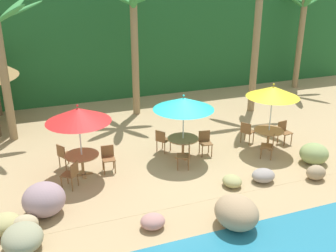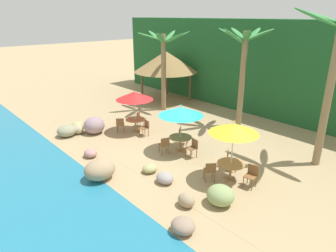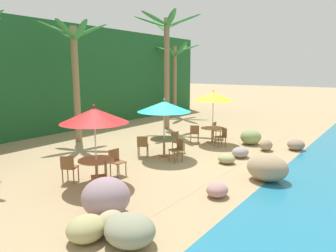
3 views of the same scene
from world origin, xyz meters
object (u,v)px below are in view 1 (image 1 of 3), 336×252
(chair_red_seaward, at_px, (108,157))
(palm_tree_second, at_px, (134,29))
(dining_table_yellow, at_px, (269,133))
(umbrella_red, at_px, (78,115))
(dining_table_teal, at_px, (183,141))
(chair_yellow_seaward, at_px, (284,131))
(palm_tree_third, at_px, (258,14))
(chair_yellow_left, at_px, (270,145))
(dining_table_red, at_px, (82,158))
(umbrella_yellow, at_px, (273,92))
(chair_red_left, at_px, (72,173))
(chair_teal_inland, at_px, (162,139))
(chair_teal_left, at_px, (186,155))
(chair_teal_seaward, at_px, (205,141))
(chair_red_inland, at_px, (64,154))
(palm_tree_nearest, at_px, (1,47))
(umbrella_teal, at_px, (184,103))
(chair_yellow_inland, at_px, (247,131))
(palm_tree_fourth, at_px, (303,21))

(chair_red_seaward, relative_size, palm_tree_second, 0.15)
(dining_table_yellow, bearing_deg, umbrella_red, 177.29)
(dining_table_teal, xyz_separation_m, dining_table_yellow, (3.29, -0.41, 0.00))
(chair_yellow_seaward, xyz_separation_m, palm_tree_third, (0.86, 3.78, 3.98))
(chair_yellow_left, bearing_deg, dining_table_red, 170.65)
(umbrella_yellow, distance_m, dining_table_yellow, 1.60)
(chair_red_left, distance_m, chair_teal_inland, 3.75)
(chair_red_left, relative_size, chair_yellow_left, 1.00)
(palm_tree_second, distance_m, palm_tree_third, 5.46)
(dining_table_red, height_order, chair_teal_left, chair_teal_left)
(chair_teal_seaward, bearing_deg, dining_table_teal, 178.33)
(dining_table_teal, bearing_deg, dining_table_red, -178.68)
(chair_red_inland, distance_m, chair_yellow_seaward, 8.22)
(palm_tree_second, relative_size, palm_tree_third, 0.85)
(umbrella_yellow, relative_size, dining_table_yellow, 2.30)
(chair_teal_seaward, bearing_deg, chair_teal_left, -143.81)
(palm_tree_nearest, height_order, palm_tree_third, palm_tree_third)
(chair_yellow_seaward, height_order, palm_tree_third, palm_tree_third)
(palm_tree_second, bearing_deg, dining_table_red, -122.87)
(chair_red_seaward, relative_size, chair_yellow_left, 1.00)
(chair_red_inland, xyz_separation_m, dining_table_yellow, (7.35, -1.02, 0.10))
(chair_red_seaward, distance_m, palm_tree_third, 9.39)
(dining_table_teal, xyz_separation_m, chair_yellow_seaward, (4.12, -0.20, -0.10))
(umbrella_teal, xyz_separation_m, chair_teal_seaward, (0.85, -0.02, -1.52))
(chair_red_inland, xyz_separation_m, chair_red_left, (0.06, -1.43, 0.00))
(chair_red_inland, height_order, palm_tree_third, palm_tree_third)
(umbrella_red, relative_size, dining_table_teal, 2.22)
(chair_teal_inland, bearing_deg, palm_tree_third, 27.89)
(chair_yellow_inland, bearing_deg, dining_table_teal, -174.60)
(umbrella_teal, xyz_separation_m, chair_yellow_seaward, (4.12, -0.20, -1.52))
(umbrella_yellow, relative_size, chair_yellow_inland, 2.91)
(chair_teal_seaward, relative_size, chair_teal_inland, 1.00)
(umbrella_red, xyz_separation_m, umbrella_teal, (3.57, 0.08, -0.07))
(umbrella_yellow, bearing_deg, dining_table_red, 177.29)
(chair_red_seaward, relative_size, chair_red_inland, 1.00)
(chair_teal_inland, bearing_deg, chair_yellow_inland, -6.77)
(palm_tree_third, bearing_deg, dining_table_teal, -144.28)
(umbrella_teal, distance_m, palm_tree_fourth, 11.48)
(chair_red_inland, bearing_deg, dining_table_yellow, -7.90)
(dining_table_red, distance_m, chair_yellow_seaward, 7.69)
(umbrella_teal, height_order, chair_yellow_left, umbrella_teal)
(umbrella_yellow, xyz_separation_m, palm_tree_fourth, (6.23, 6.59, 1.49))
(umbrella_red, height_order, palm_tree_nearest, palm_tree_nearest)
(chair_yellow_seaward, bearing_deg, chair_yellow_left, -143.38)
(palm_tree_fourth, bearing_deg, chair_red_left, -152.65)
(chair_yellow_left, bearing_deg, palm_tree_nearest, 149.42)
(chair_yellow_inland, xyz_separation_m, palm_tree_second, (-3.00, 4.80, 3.37))
(chair_red_seaward, xyz_separation_m, chair_yellow_left, (5.56, -1.08, 0.00))
(chair_red_inland, distance_m, umbrella_yellow, 7.62)
(dining_table_red, bearing_deg, dining_table_teal, 1.32)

